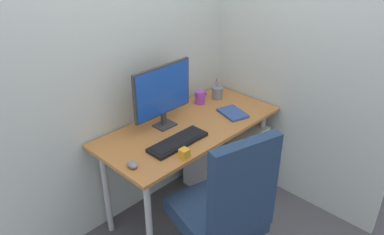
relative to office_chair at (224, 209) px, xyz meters
The scene contains 13 objects.
ground_plane 0.93m from the office_chair, 60.69° to the left, with size 8.00×8.00×0.00m, color #4C4C51.
wall_back 1.33m from the office_chair, 70.10° to the left, with size 2.76×0.04×2.80m, color #B7C1BC.
wall_side_right 1.43m from the office_chair, 22.05° to the left, with size 0.04×2.00×2.80m, color #B7C1BC.
desk 0.73m from the office_chair, 60.69° to the left, with size 1.39×0.64×0.75m.
office_chair is the anchor object (origin of this frame).
filing_cabinet 1.01m from the office_chair, 38.86° to the left, with size 0.47×0.54×0.58m.
monitor 0.91m from the office_chair, 73.82° to the left, with size 0.50×0.12×0.46m.
keyboard 0.56m from the office_chair, 76.96° to the left, with size 0.44×0.15×0.03m.
mouse 0.61m from the office_chair, 116.63° to the left, with size 0.06×0.08×0.04m, color slate.
pen_holder 1.17m from the office_chair, 43.19° to the left, with size 0.09×0.09×0.17m.
notebook 0.89m from the office_chair, 36.01° to the left, with size 0.16×0.22×0.02m, color #334C8C.
coffee_mug 1.09m from the office_chair, 50.83° to the left, with size 0.12×0.08×0.11m.
desk_clamp_accessory 0.42m from the office_chair, 84.46° to the left, with size 0.06×0.06×0.06m, color orange.
Camera 1 is at (-1.73, -1.70, 2.11)m, focal length 35.79 mm.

